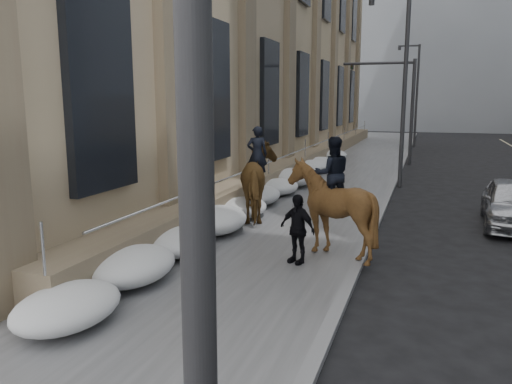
% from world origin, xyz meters
% --- Properties ---
extents(ground, '(140.00, 140.00, 0.00)m').
position_xyz_m(ground, '(0.00, 0.00, 0.00)').
color(ground, black).
rests_on(ground, ground).
extents(sidewalk, '(5.00, 80.00, 0.12)m').
position_xyz_m(sidewalk, '(0.00, 10.00, 0.06)').
color(sidewalk, '#4D4D50').
rests_on(sidewalk, ground).
extents(curb, '(0.24, 80.00, 0.12)m').
position_xyz_m(curb, '(2.62, 10.00, 0.06)').
color(curb, slate).
rests_on(curb, ground).
extents(limestone_building, '(6.10, 44.00, 18.00)m').
position_xyz_m(limestone_building, '(-5.26, 19.96, 8.90)').
color(limestone_building, tan).
rests_on(limestone_building, ground).
extents(bg_building_mid, '(30.00, 12.00, 28.00)m').
position_xyz_m(bg_building_mid, '(4.00, 60.00, 14.00)').
color(bg_building_mid, slate).
rests_on(bg_building_mid, ground).
extents(bg_building_far, '(24.00, 12.00, 20.00)m').
position_xyz_m(bg_building_far, '(-6.00, 72.00, 10.00)').
color(bg_building_far, gray).
rests_on(bg_building_far, ground).
extents(streetlight_mid, '(1.71, 0.24, 8.00)m').
position_xyz_m(streetlight_mid, '(2.74, 14.00, 4.58)').
color(streetlight_mid, '#2D2D30').
rests_on(streetlight_mid, ground).
extents(streetlight_far, '(1.71, 0.24, 8.00)m').
position_xyz_m(streetlight_far, '(2.74, 34.00, 4.58)').
color(streetlight_far, '#2D2D30').
rests_on(streetlight_far, ground).
extents(traffic_signal, '(4.10, 0.22, 6.00)m').
position_xyz_m(traffic_signal, '(2.07, 22.00, 4.00)').
color(traffic_signal, '#2D2D30').
rests_on(traffic_signal, ground).
extents(snow_bank, '(1.70, 18.10, 0.76)m').
position_xyz_m(snow_bank, '(-1.42, 8.11, 0.47)').
color(snow_bank, silver).
rests_on(snow_bank, sidewalk).
extents(mounted_horse_left, '(2.21, 3.01, 2.81)m').
position_xyz_m(mounted_horse_left, '(-0.79, 6.05, 1.32)').
color(mounted_horse_left, '#432D14').
rests_on(mounted_horse_left, sidewalk).
extents(mounted_horse_right, '(2.42, 2.55, 2.77)m').
position_xyz_m(mounted_horse_right, '(1.90, 3.11, 1.32)').
color(mounted_horse_right, '#412912').
rests_on(mounted_horse_right, sidewalk).
extents(pedestrian, '(0.99, 0.71, 1.56)m').
position_xyz_m(pedestrian, '(1.33, 2.25, 0.90)').
color(pedestrian, black).
rests_on(pedestrian, sidewalk).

